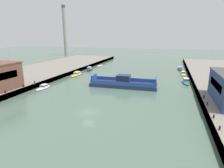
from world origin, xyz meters
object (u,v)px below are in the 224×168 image
moored_boat_near_left (183,73)px  moored_boat_mid_right (44,87)px  moored_boat_far_left (77,74)px  moored_boat_upstream_a (100,66)px  chain_ferry (123,83)px  smokestack_distant_a (65,30)px  moored_boat_near_right (90,69)px  moored_boat_mid_left (180,69)px  moored_boat_far_right (186,81)px

moored_boat_near_left → moored_boat_mid_right: size_ratio=0.97×
moored_boat_far_left → moored_boat_upstream_a: size_ratio=1.34×
chain_ferry → moored_boat_mid_right: (-22.33, -9.10, -0.70)m
smokestack_distant_a → moored_boat_mid_right: bearing=-62.6°
moored_boat_near_right → moored_boat_mid_right: 31.39m
moored_boat_mid_right → smokestack_distant_a: 99.75m
moored_boat_mid_left → moored_boat_far_right: size_ratio=0.94×
chain_ferry → moored_boat_mid_left: bearing=64.4°
moored_boat_near_right → moored_boat_mid_right: bearing=-91.4°
moored_boat_near_left → moored_boat_near_right: moored_boat_near_right is taller
chain_ferry → moored_boat_far_left: 24.69m
moored_boat_upstream_a → moored_boat_mid_left: bearing=2.2°
chain_ferry → moored_boat_upstream_a: (-21.55, 35.17, -0.89)m
moored_boat_mid_right → smokestack_distant_a: (-45.04, 86.83, 19.53)m
moored_boat_far_right → moored_boat_near_right: bearing=163.9°
moored_boat_mid_left → moored_boat_upstream_a: moored_boat_mid_left is taller
moored_boat_mid_right → moored_boat_far_left: (0.26, 20.13, 0.06)m
moored_boat_near_left → moored_boat_mid_right: 53.39m
chain_ferry → moored_boat_mid_left: 40.68m
moored_boat_far_right → smokestack_distant_a: 110.80m
moored_boat_near_left → moored_boat_mid_left: (-0.92, 11.40, -0.01)m
moored_boat_far_left → moored_boat_far_right: bearing=-0.5°
chain_ferry → smokestack_distant_a: size_ratio=0.54×
moored_boat_mid_left → smokestack_distant_a: 96.37m
moored_boat_near_right → moored_boat_far_right: 41.91m
moored_boat_mid_left → moored_boat_far_right: bearing=-87.6°
moored_boat_far_right → moored_boat_near_left: bearing=90.7°
moored_boat_far_left → smokestack_distant_a: (-45.30, 66.70, 19.47)m
moored_boat_near_left → moored_boat_far_left: moored_boat_near_left is taller
chain_ferry → moored_boat_far_right: size_ratio=2.95×
moored_boat_mid_left → moored_boat_mid_right: size_ratio=1.05×
moored_boat_mid_left → moored_boat_far_right: 26.00m
moored_boat_near_left → moored_boat_far_right: size_ratio=0.87×
moored_boat_near_left → moored_boat_mid_right: (-40.86, -34.36, -0.07)m
moored_boat_far_left → moored_boat_near_left: bearing=19.3°
moored_boat_mid_right → moored_boat_upstream_a: (0.78, 44.27, -0.19)m
moored_boat_near_left → moored_boat_near_right: size_ratio=0.92×
chain_ferry → moored_boat_upstream_a: bearing=121.5°
chain_ferry → moored_boat_near_left: chain_ferry is taller
moored_boat_mid_left → moored_boat_near_left: bearing=-85.4°
moored_boat_mid_left → moored_boat_mid_right: (-39.94, -45.77, -0.06)m
moored_boat_near_right → moored_boat_mid_left: moored_boat_near_right is taller
moored_boat_mid_right → smokestack_distant_a: smokestack_distant_a is taller
moored_boat_mid_left → moored_boat_far_right: (1.08, -25.98, 0.12)m
moored_boat_near_right → moored_boat_far_left: moored_boat_near_right is taller
moored_boat_far_right → moored_boat_upstream_a: size_ratio=1.11×
chain_ferry → smokestack_distant_a: 104.57m
moored_boat_mid_right → moored_boat_far_left: moored_boat_far_left is taller
moored_boat_upstream_a → smokestack_distant_a: 65.57m
smokestack_distant_a → moored_boat_mid_left: bearing=-25.8°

